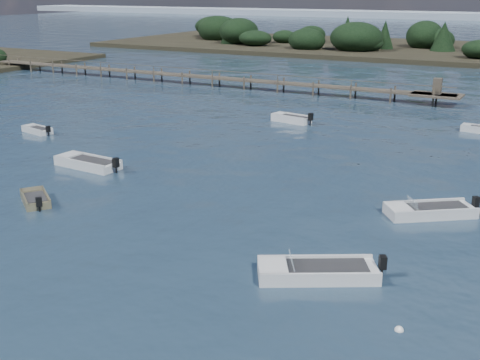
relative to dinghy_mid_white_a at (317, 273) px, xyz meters
The scene contains 12 objects.
ground 53.73m from the dinghy_mid_white_a, 97.81° to the left, with size 400.00×400.00×0.00m, color #182838.
dinghy_mid_white_a is the anchor object (origin of this frame).
tender_far_grey_b 30.66m from the dinghy_mid_white_a, 85.72° to the left, with size 3.25×1.38×1.10m.
dinghy_extra_a 16.96m from the dinghy_mid_white_a, behind, with size 2.96×2.63×1.01m.
tender_far_grey 32.38m from the dinghy_mid_white_a, 155.78° to the left, with size 3.22×1.67×1.02m.
dinghy_mid_grey 20.63m from the dinghy_mid_white_a, 158.07° to the left, with size 5.01×2.04×1.25m.
tender_far_white 29.81m from the dinghy_mid_white_a, 115.63° to the left, with size 3.94×1.92×1.32m.
dinghy_mid_white_b 9.69m from the dinghy_mid_white_a, 74.43° to the left, with size 4.67×4.05×1.22m.
buoy_b 4.67m from the dinghy_mid_white_a, 31.48° to the right, with size 0.32×0.32×0.32m, color white.
buoy_c 17.77m from the dinghy_mid_white_a, behind, with size 0.32×0.32×0.32m, color white.
jetty 50.43m from the dinghy_mid_white_a, 125.17° to the left, with size 64.50×3.20×3.40m.
distant_haze 243.51m from the dinghy_mid_white_a, 113.55° to the left, with size 280.00×20.00×2.40m, color #8998AA.
Camera 1 is at (15.05, -14.29, 11.30)m, focal length 45.00 mm.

